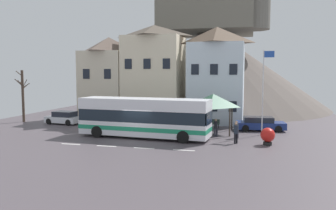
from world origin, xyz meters
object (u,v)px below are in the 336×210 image
Objects in this scene: parked_car_00 at (260,124)px; pedestrian_00 at (236,129)px; bus_shelter at (213,101)px; townhouse_01 at (154,73)px; townhouse_00 at (109,78)px; harbour_buoy at (268,136)px; hilltop_castle at (209,63)px; bare_tree_00 at (23,95)px; public_bench at (212,123)px; parked_car_02 at (118,119)px; pedestrian_01 at (216,127)px; flagpole at (264,87)px; pedestrian_02 at (236,132)px; transit_bus at (144,118)px; townhouse_02 at (216,75)px; parked_car_01 at (64,118)px.

parked_car_00 is 3.17× the size of pedestrian_00.
townhouse_01 is at bearing 138.23° from bus_shelter.
townhouse_00 reaches higher than harbour_buoy.
hilltop_castle is at bearing 105.88° from harbour_buoy.
bare_tree_00 is (-18.21, -21.85, -3.94)m from hilltop_castle.
public_bench is (-4.63, 0.37, -0.19)m from parked_car_00.
pedestrian_00 reaches higher than parked_car_02.
pedestrian_01 is 0.21× the size of flagpole.
bus_shelter reaches higher than pedestrian_00.
townhouse_00 reaches higher than parked_car_00.
bare_tree_00 is at bearing 174.80° from parked_car_00.
bare_tree_00 is at bearing -145.69° from townhouse_00.
pedestrian_02 reaches higher than parked_car_00.
parked_car_02 is at bearing -107.46° from hilltop_castle.
bus_shelter is 0.62× the size of bare_tree_00.
hilltop_castle is 26.77m from pedestrian_01.
harbour_buoy is (0.24, -4.43, -3.58)m from flagpole.
parked_car_00 is at bearing -2.58° from parked_car_02.
hilltop_castle is 6.35× the size of bare_tree_00.
parked_car_02 is 16.32m from harbour_buoy.
bare_tree_00 is (-8.11, -5.53, -1.84)m from townhouse_00.
pedestrian_01 is at bearing -76.79° from bus_shelter.
pedestrian_01 is 0.95× the size of pedestrian_02.
townhouse_00 is 9.99m from bare_tree_00.
transit_bus is at bearing -143.95° from bus_shelter.
townhouse_02 reaches higher than transit_bus.
flagpole reaches higher than parked_car_01.
townhouse_02 is 7.81× the size of harbour_buoy.
pedestrian_02 is at bearing -69.84° from public_bench.
bus_shelter is 2.67× the size of harbour_buoy.
pedestrian_01 is 5.63m from flagpole.
bus_shelter is 0.76× the size of parked_car_00.
harbour_buoy is (14.94, -6.56, 0.07)m from parked_car_02.
pedestrian_02 is (5.67, -28.37, -6.05)m from hilltop_castle.
hilltop_castle is at bearing 68.89° from parked_car_02.
townhouse_01 is 2.75× the size of parked_car_01.
transit_bus reaches higher than harbour_buoy.
parked_car_01 is (-8.73, -5.25, -4.82)m from townhouse_01.
parked_car_01 is 2.54× the size of pedestrian_01.
flagpole is (9.93, 3.73, 2.63)m from transit_bus.
pedestrian_00 is at bearing -77.86° from hilltop_castle.
pedestrian_02 is at bearing -76.47° from townhouse_02.
hilltop_castle is at bearing 101.31° from pedestrian_02.
bare_tree_00 is (-21.56, 1.88, 0.09)m from bus_shelter.
hilltop_castle is at bearing 103.72° from parked_car_00.
pedestrian_00 is 1.82m from pedestrian_01.
bus_shelter is (0.37, -6.53, -2.28)m from townhouse_02.
townhouse_01 is at bearing -141.81° from parked_car_01.
bus_shelter is 3.02m from pedestrian_01.
townhouse_01 is 13.98m from flagpole.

